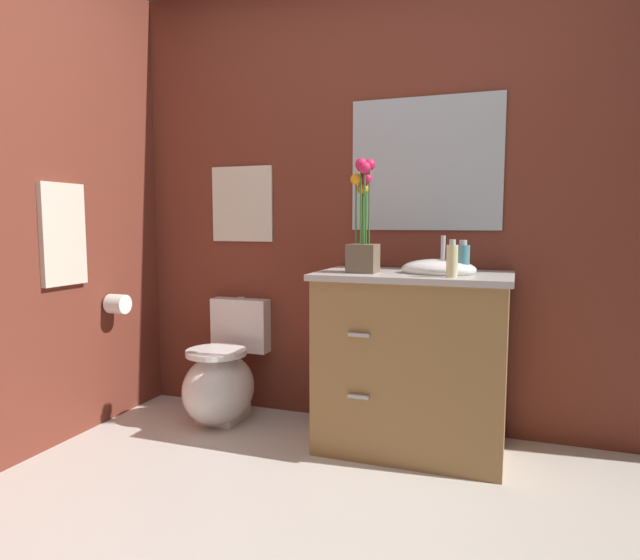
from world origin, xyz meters
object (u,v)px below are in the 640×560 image
wall_mirror (425,164)px  hanging_towel (63,234)px  flower_vase (363,231)px  toilet (223,379)px  soap_bottle (463,259)px  vanity_cabinet (413,359)px  trash_bin (327,405)px  lotion_bottle (452,260)px  toilet_paper_roll (118,304)px  wall_poster (242,204)px

wall_mirror → hanging_towel: wall_mirror is taller
wall_mirror → flower_vase: bearing=-122.5°
toilet → soap_bottle: 1.51m
vanity_cabinet → trash_bin: 0.59m
lotion_bottle → toilet_paper_roll: size_ratio=1.55×
vanity_cabinet → soap_bottle: (0.23, -0.02, 0.51)m
soap_bottle → flower_vase: bearing=-172.6°
soap_bottle → wall_poster: 1.39m
hanging_towel → toilet_paper_roll: (0.06, 0.32, -0.40)m
wall_mirror → hanging_towel: bearing=-155.3°
hanging_towel → toilet_paper_roll: size_ratio=4.73×
soap_bottle → trash_bin: soap_bottle is taller
toilet → hanging_towel: 1.16m
wall_poster → wall_mirror: wall_mirror is taller
lotion_bottle → vanity_cabinet: bearing=139.7°
hanging_towel → flower_vase: bearing=15.6°
trash_bin → toilet_paper_roll: 1.31m
wall_mirror → soap_bottle: bearing=-52.9°
soap_bottle → trash_bin: bearing=170.8°
soap_bottle → lotion_bottle: (-0.03, -0.15, 0.00)m
vanity_cabinet → wall_mirror: 1.03m
lotion_bottle → hanging_towel: 1.94m
flower_vase → hanging_towel: 1.52m
wall_poster → wall_mirror: (1.09, 0.00, 0.20)m
vanity_cabinet → trash_bin: size_ratio=3.95×
lotion_bottle → trash_bin: (-0.69, 0.27, -0.84)m
wall_mirror → hanging_towel: (-1.70, -0.78, -0.37)m
flower_vase → wall_poster: size_ratio=1.24×
hanging_towel → wall_poster: bearing=52.0°
vanity_cabinet → wall_mirror: (-0.00, 0.29, 0.99)m
wall_poster → vanity_cabinet: bearing=-15.0°
hanging_towel → trash_bin: bearing=25.8°
wall_mirror → toilet_paper_roll: (-1.65, -0.46, -0.77)m
trash_bin → toilet_paper_roll: (-1.16, -0.27, 0.54)m
trash_bin → wall_mirror: wall_mirror is taller
toilet → flower_vase: bearing=-7.0°
flower_vase → lotion_bottle: (0.44, -0.09, -0.13)m
toilet → lotion_bottle: size_ratio=4.05×
soap_bottle → wall_mirror: wall_mirror is taller
trash_bin → lotion_bottle: bearing=-21.3°
lotion_bottle → toilet_paper_roll: (-1.85, -0.00, -0.29)m
toilet → trash_bin: bearing=6.8°
trash_bin → hanging_towel: size_ratio=0.52×
lotion_bottle → hanging_towel: bearing=-170.5°
flower_vase → toilet_paper_roll: bearing=-176.3°
wall_poster → toilet: bearing=-90.0°
wall_poster → hanging_towel: bearing=-128.0°
hanging_towel → toilet_paper_roll: 0.51m
wall_poster → hanging_towel: (-0.61, -0.78, -0.17)m
flower_vase → hanging_towel: (-1.47, -0.41, -0.02)m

